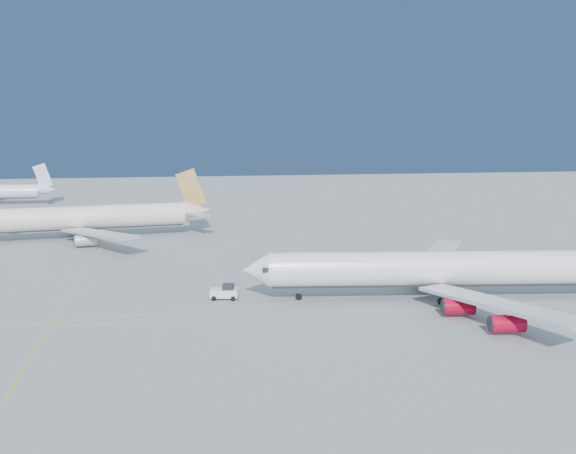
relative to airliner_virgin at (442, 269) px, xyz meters
The scene contains 5 objects.
ground 24.20m from the airliner_virgin, 159.43° to the left, with size 500.00×500.00×0.00m, color slate.
taxiway_lines 40.00m from the airliner_virgin, 158.32° to the left, with size 118.86×140.00×0.02m.
airliner_virgin is the anchor object (origin of this frame).
airliner_etihad 96.94m from the airliner_virgin, 134.72° to the left, with size 66.62×61.01×17.41m.
pushback_tug 36.73m from the airliner_virgin, behind, with size 4.93×3.53×2.57m.
Camera 1 is at (-20.47, -107.80, 29.28)m, focal length 40.00 mm.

